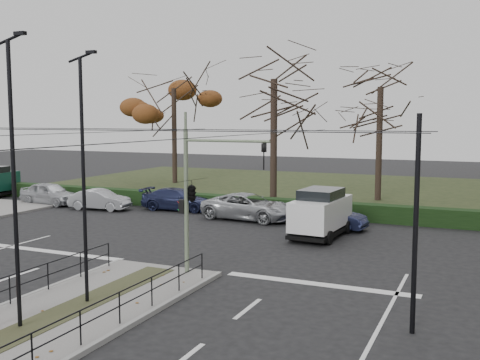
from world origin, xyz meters
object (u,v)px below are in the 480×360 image
at_px(parked_car_second, 100,200).
at_px(rust_tree, 174,88).
at_px(traffic_light, 194,190).
at_px(parked_car_third, 178,199).
at_px(parked_car_first, 50,193).
at_px(parked_car_fourth, 248,207).
at_px(streetlamp_median_far, 84,177).
at_px(parked_car_fifth, 329,217).
at_px(bare_tree_near, 274,89).
at_px(streetlamp_median_near, 14,181).
at_px(bare_tree_center, 380,95).
at_px(white_van, 321,212).

height_order(parked_car_second, rust_tree, rust_tree).
relative_size(traffic_light, parked_car_third, 1.10).
bearing_deg(parked_car_first, parked_car_second, -90.81).
height_order(traffic_light, rust_tree, rust_tree).
xyz_separation_m(traffic_light, rust_tree, (-16.06, 25.91, 5.32)).
xyz_separation_m(traffic_light, parked_car_fourth, (-2.82, 11.80, -2.49)).
distance_m(streetlamp_median_far, parked_car_fifth, 16.12).
xyz_separation_m(parked_car_second, parked_car_fifth, (15.25, -0.18, -0.01)).
bearing_deg(traffic_light, bare_tree_near, 99.94).
height_order(streetlamp_median_near, parked_car_third, streetlamp_median_near).
height_order(streetlamp_median_far, parked_car_first, streetlamp_median_far).
xyz_separation_m(parked_car_fourth, rust_tree, (-13.24, 14.11, 7.82)).
height_order(parked_car_third, parked_car_fourth, parked_car_fourth).
xyz_separation_m(parked_car_first, bare_tree_near, (14.81, 4.18, 7.00)).
height_order(parked_car_second, bare_tree_center, bare_tree_center).
bearing_deg(white_van, parked_car_first, 171.81).
xyz_separation_m(streetlamp_median_near, parked_car_third, (-6.51, 19.88, -3.48)).
distance_m(parked_car_first, parked_car_fifth, 19.81).
xyz_separation_m(parked_car_third, bare_tree_near, (5.52, 2.71, 7.06)).
bearing_deg(traffic_light, parked_car_second, 139.30).
distance_m(streetlamp_median_near, parked_car_fifth, 18.56).
relative_size(parked_car_fourth, parked_car_fifth, 1.38).
xyz_separation_m(streetlamp_median_far, white_van, (3.85, 13.07, -2.81)).
distance_m(traffic_light, parked_car_second, 17.38).
distance_m(traffic_light, parked_car_fifth, 11.54).
xyz_separation_m(parked_car_second, rust_tree, (-3.03, 14.70, 7.92)).
relative_size(parked_car_first, bare_tree_center, 0.42).
height_order(bare_tree_center, parked_car_fifth, bare_tree_center).
relative_size(parked_car_first, rust_tree, 0.40).
height_order(parked_car_second, parked_car_third, parked_car_third).
bearing_deg(parked_car_third, streetlamp_median_far, -163.37).
xyz_separation_m(parked_car_second, white_van, (15.41, -2.43, 0.60)).
bearing_deg(streetlamp_median_near, parked_car_second, 122.06).
bearing_deg(parked_car_fourth, parked_car_third, 81.29).
relative_size(parked_car_second, parked_car_fifth, 1.01).
xyz_separation_m(streetlamp_median_far, bare_tree_near, (-1.30, 20.12, 3.70)).
bearing_deg(bare_tree_near, traffic_light, -80.06).
bearing_deg(streetlamp_median_far, parked_car_first, 135.30).
height_order(parked_car_first, parked_car_fourth, parked_car_first).
bearing_deg(streetlamp_median_far, rust_tree, 115.79).
bearing_deg(streetlamp_median_far, streetlamp_median_near, -97.10).
xyz_separation_m(parked_car_first, rust_tree, (1.52, 14.26, 7.81)).
bearing_deg(rust_tree, parked_car_third, -58.71).
bearing_deg(parked_car_fourth, traffic_light, -161.66).
height_order(parked_car_fourth, bare_tree_near, bare_tree_near).
xyz_separation_m(streetlamp_median_near, white_van, (4.16, 15.54, -2.93)).
bearing_deg(streetlamp_median_near, parked_car_third, 108.14).
bearing_deg(bare_tree_center, rust_tree, 169.09).
height_order(streetlamp_median_far, parked_car_fifth, streetlamp_median_far).
bearing_deg(bare_tree_center, parked_car_fourth, -118.11).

